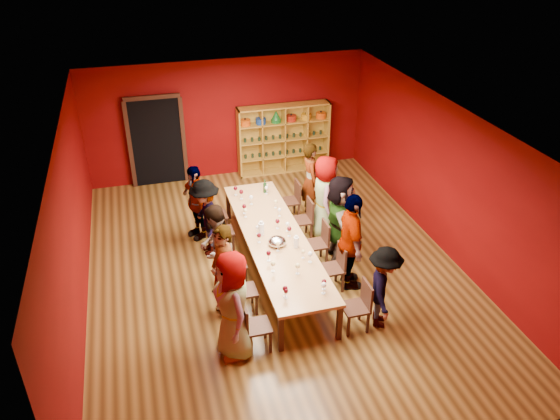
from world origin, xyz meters
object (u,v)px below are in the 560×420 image
object	(u,v)px
chair_person_left_1	(240,288)
person_right_1	(351,242)
person_left_1	(223,273)
chair_person_left_4	(213,213)
wine_bottle	(265,188)
tasting_table	(275,238)
chair_person_right_1	(336,265)
shelving_unit	(283,135)
spittoon_bowl	(277,242)
person_left_2	(215,248)
chair_person_right_3	(305,217)
chair_person_right_4	(293,198)
person_right_0	(383,287)
person_left_0	(233,306)
chair_person_left_0	(252,324)
person_right_4	(311,180)
person_left_4	(196,202)
chair_person_left_2	(230,262)
person_right_2	(340,219)
chair_person_right_0	(360,304)
chair_person_left_3	(219,229)
person_right_3	(325,197)
person_left_3	(206,217)
chair_person_right_2	(320,241)

from	to	relation	value
chair_person_left_1	person_right_1	size ratio (longest dim) A/B	0.47
person_left_1	chair_person_left_4	size ratio (longest dim) A/B	1.97
person_left_1	wine_bottle	size ratio (longest dim) A/B	5.75
tasting_table	chair_person_right_1	world-z (taller)	chair_person_right_1
shelving_unit	spittoon_bowl	bearing A→B (deg)	-107.19
person_left_2	chair_person_right_3	world-z (taller)	person_left_2
chair_person_right_1	chair_person_right_4	distance (m)	2.68
chair_person_left_1	person_right_0	xyz separation A→B (m)	(2.22, -0.93, 0.25)
chair_person_right_1	person_right_1	world-z (taller)	person_right_1
wine_bottle	person_left_1	bearing A→B (deg)	-116.84
person_left_0	person_right_1	xyz separation A→B (m)	(2.37, 1.14, 0.02)
chair_person_left_0	person_right_0	distance (m)	2.23
chair_person_left_4	chair_person_right_3	xyz separation A→B (m)	(1.82, -0.68, 0.00)
chair_person_right_1	person_right_4	world-z (taller)	person_right_4
person_left_1	person_right_1	size ratio (longest dim) A/B	0.93
wine_bottle	spittoon_bowl	bearing A→B (deg)	-98.12
person_left_4	person_right_4	size ratio (longest dim) A/B	0.93
chair_person_left_1	person_left_2	size ratio (longest dim) A/B	0.53
chair_person_left_2	person_left_0	bearing A→B (deg)	-99.09
person_left_4	tasting_table	bearing A→B (deg)	14.85
chair_person_left_0	person_right_0	world-z (taller)	person_right_0
chair_person_right_1	person_right_2	bearing A→B (deg)	65.69
person_left_2	chair_person_right_1	bearing A→B (deg)	97.13
person_left_4	chair_person_right_4	distance (m)	2.20
chair_person_left_0	person_left_1	xyz separation A→B (m)	(-0.26, 0.94, 0.38)
chair_person_left_0	person_right_2	bearing A→B (deg)	42.06
chair_person_right_0	chair_person_left_2	bearing A→B (deg)	136.07
person_left_0	chair_person_left_3	xyz separation A→B (m)	(0.28, 2.95, -0.43)
person_right_1	wine_bottle	distance (m)	2.79
person_left_2	person_right_1	world-z (taller)	person_right_1
chair_person_left_1	person_right_2	distance (m)	2.48
chair_person_left_4	person_right_3	world-z (taller)	person_right_3
person_right_0	person_right_4	bearing A→B (deg)	22.25
person_left_1	spittoon_bowl	size ratio (longest dim) A/B	5.26
tasting_table	spittoon_bowl	bearing A→B (deg)	-96.53
person_left_3	chair_person_right_4	world-z (taller)	person_left_3
person_left_2	chair_person_left_4	world-z (taller)	person_left_2
chair_person_right_2	person_right_2	distance (m)	0.57
chair_person_left_4	chair_person_right_3	size ratio (longest dim) A/B	1.00
person_left_1	wine_bottle	xyz separation A→B (m)	(1.44, 2.84, -0.01)
person_left_1	person_left_4	world-z (taller)	person_left_1
chair_person_left_0	person_left_3	xyz separation A→B (m)	(-0.24, 2.95, 0.31)
chair_person_right_0	chair_person_right_4	distance (m)	3.81
shelving_unit	person_left_0	bearing A→B (deg)	-112.28
chair_person_left_0	person_right_2	xyz separation A→B (m)	(2.21, 1.99, 0.42)
chair_person_right_3	chair_person_right_4	distance (m)	0.87
person_right_3	chair_person_left_2	bearing A→B (deg)	135.61
person_left_2	chair_person_left_3	bearing A→B (deg)	-168.18
person_left_2	wine_bottle	bearing A→B (deg)	168.56
chair_person_left_1	spittoon_bowl	bearing A→B (deg)	40.77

